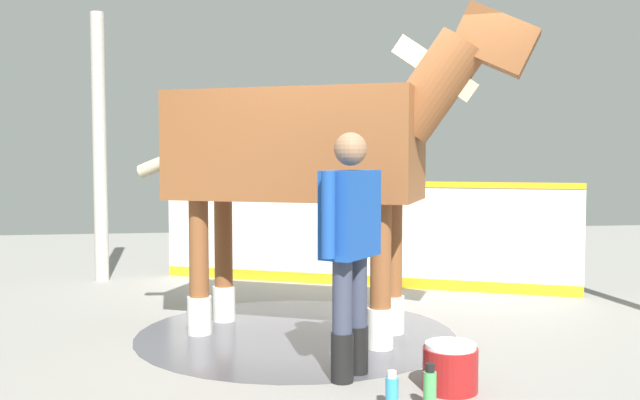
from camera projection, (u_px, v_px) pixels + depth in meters
ground_plane at (341, 333)px, 5.81m from camera, size 16.00×16.00×0.02m
wet_patch at (296, 333)px, 5.75m from camera, size 2.63×2.63×0.00m
barrier_wall at (360, 237)px, 7.88m from camera, size 4.37×2.12×1.19m
roof_post_far at (100, 148)px, 8.14m from camera, size 0.16×0.16×3.14m
horse at (309, 151)px, 5.62m from camera, size 3.11×1.75×2.60m
handler at (350, 238)px, 4.55m from camera, size 0.47×0.53×1.62m
wash_bucket at (450, 367)px, 4.34m from camera, size 0.34×0.34×0.30m
bottle_shampoo at (392, 392)px, 4.02m from camera, size 0.08×0.08×0.23m
bottle_spray at (430, 389)px, 4.00m from camera, size 0.08×0.08×0.28m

